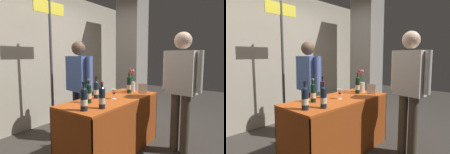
{
  "view_description": "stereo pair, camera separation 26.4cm",
  "coord_description": "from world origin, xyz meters",
  "views": [
    {
      "loc": [
        -2.13,
        -1.55,
        1.36
      ],
      "look_at": [
        0.0,
        0.0,
        1.07
      ],
      "focal_mm": 30.9,
      "sensor_mm": 36.0,
      "label": 1
    },
    {
      "loc": [
        -1.96,
        -1.75,
        1.36
      ],
      "look_at": [
        0.0,
        0.0,
        1.07
      ],
      "focal_mm": 30.9,
      "sensor_mm": 36.0,
      "label": 2
    }
  ],
  "objects": [
    {
      "name": "featured_wine_bottle",
      "position": [
        -0.12,
        0.19,
        0.89
      ],
      "size": [
        0.07,
        0.07,
        0.3
      ],
      "color": "#192333",
      "rests_on": "tasting_table"
    },
    {
      "name": "wine_glass_near_vendor",
      "position": [
        -0.01,
        -0.04,
        0.86
      ],
      "size": [
        0.07,
        0.07,
        0.14
      ],
      "color": "silver",
      "rests_on": "tasting_table"
    },
    {
      "name": "booth_signpost",
      "position": [
        -0.12,
        1.17,
        1.43
      ],
      "size": [
        0.58,
        0.04,
        2.26
      ],
      "color": "#47474C",
      "rests_on": "ground_plane"
    },
    {
      "name": "display_bottle_1",
      "position": [
        -0.37,
        0.09,
        0.89
      ],
      "size": [
        0.07,
        0.07,
        0.3
      ],
      "color": "black",
      "rests_on": "tasting_table"
    },
    {
      "name": "ground_plane",
      "position": [
        0.0,
        0.0,
        0.0
      ],
      "size": [
        12.0,
        12.0,
        0.0
      ],
      "primitive_type": "plane",
      "color": "#38332D"
    },
    {
      "name": "taster_foreground_right",
      "position": [
        0.54,
        -0.78,
        1.0
      ],
      "size": [
        0.26,
        0.55,
        1.68
      ],
      "rotation": [
        0.0,
        0.0,
        1.43
      ],
      "color": "#4C4233",
      "rests_on": "ground_plane"
    },
    {
      "name": "display_bottle_2",
      "position": [
        -0.48,
        -0.21,
        0.89
      ],
      "size": [
        0.08,
        0.08,
        0.31
      ],
      "color": "#192333",
      "rests_on": "tasting_table"
    },
    {
      "name": "display_bottle_3",
      "position": [
        -0.66,
        -0.11,
        0.9
      ],
      "size": [
        0.08,
        0.08,
        0.32
      ],
      "color": "#192333",
      "rests_on": "tasting_table"
    },
    {
      "name": "flower_vase",
      "position": [
        0.61,
        0.03,
        0.88
      ],
      "size": [
        0.11,
        0.11,
        0.38
      ],
      "color": "silver",
      "rests_on": "tasting_table"
    },
    {
      "name": "concrete_pillar",
      "position": [
        1.9,
        0.79,
        1.52
      ],
      "size": [
        0.56,
        0.56,
        3.03
      ],
      "primitive_type": "cube",
      "color": "gray",
      "rests_on": "ground_plane"
    },
    {
      "name": "tasting_table",
      "position": [
        0.0,
        0.0,
        0.52
      ],
      "size": [
        1.57,
        0.66,
        0.77
      ],
      "color": "#B74C19",
      "rests_on": "ground_plane"
    },
    {
      "name": "display_bottle_0",
      "position": [
        0.47,
        0.01,
        0.91
      ],
      "size": [
        0.07,
        0.07,
        0.33
      ],
      "color": "black",
      "rests_on": "tasting_table"
    },
    {
      "name": "brochure_stand",
      "position": [
        0.56,
        -0.19,
        0.84
      ],
      "size": [
        0.06,
        0.13,
        0.16
      ],
      "primitive_type": "cube",
      "rotation": [
        0.06,
        0.0,
        1.88
      ],
      "color": "silver",
      "rests_on": "tasting_table"
    },
    {
      "name": "back_partition",
      "position": [
        0.0,
        1.76,
        1.32
      ],
      "size": [
        7.47,
        0.12,
        2.64
      ],
      "primitive_type": "cube",
      "color": "#B2A893",
      "rests_on": "ground_plane"
    },
    {
      "name": "vendor_presenter",
      "position": [
        0.04,
        0.69,
        0.95
      ],
      "size": [
        0.29,
        0.62,
        1.58
      ],
      "rotation": [
        0.0,
        0.0,
        -1.75
      ],
      "color": "#2D3347",
      "rests_on": "ground_plane"
    }
  ]
}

